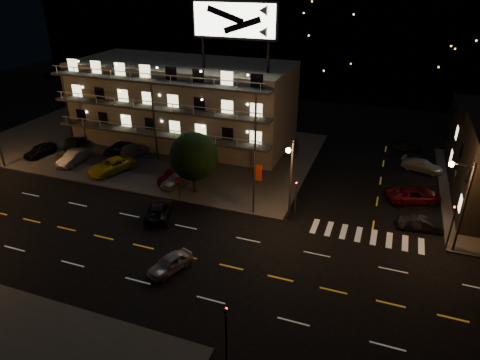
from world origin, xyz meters
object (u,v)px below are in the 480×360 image
(lot_car_4, at_px, (177,179))
(lot_car_7, at_px, (134,149))
(road_car_east, at_px, (170,263))
(tree, at_px, (193,158))
(lot_car_2, at_px, (111,166))
(road_car_west, at_px, (159,210))
(side_car_0, at_px, (421,224))

(lot_car_4, xyz_separation_m, lot_car_7, (-9.03, 5.73, 0.01))
(lot_car_7, height_order, road_car_east, lot_car_7)
(lot_car_7, bearing_deg, tree, 166.99)
(lot_car_2, distance_m, road_car_west, 11.91)
(lot_car_4, xyz_separation_m, side_car_0, (24.49, -0.17, -0.21))
(road_car_east, bearing_deg, tree, 128.06)
(lot_car_2, height_order, road_car_west, lot_car_2)
(lot_car_2, distance_m, side_car_0, 33.13)
(lot_car_7, relative_size, road_car_east, 1.25)
(lot_car_2, height_order, road_car_east, lot_car_2)
(lot_car_2, xyz_separation_m, side_car_0, (33.13, -0.56, -0.28))
(lot_car_4, bearing_deg, tree, 1.42)
(lot_car_2, bearing_deg, road_car_west, -12.75)
(lot_car_4, xyz_separation_m, road_car_east, (6.20, -13.05, -0.18))
(tree, relative_size, road_car_east, 1.68)
(lot_car_2, relative_size, lot_car_7, 1.13)
(lot_car_4, bearing_deg, road_car_east, -47.24)
(road_car_east, bearing_deg, road_car_west, 146.69)
(lot_car_2, bearing_deg, lot_car_7, 114.99)
(road_car_east, height_order, road_car_west, road_car_east)
(lot_car_7, distance_m, side_car_0, 34.03)
(road_car_east, bearing_deg, lot_car_4, 136.42)
(lot_car_7, xyz_separation_m, road_car_west, (10.31, -11.93, -0.20))
(side_car_0, xyz_separation_m, road_car_east, (-18.28, -12.88, 0.03))
(tree, height_order, side_car_0, tree)
(side_car_0, relative_size, road_car_east, 0.99)
(tree, bearing_deg, road_car_west, -101.56)
(lot_car_2, xyz_separation_m, lot_car_7, (-0.39, 5.34, -0.06))
(lot_car_7, bearing_deg, road_car_west, 147.11)
(road_car_east, distance_m, road_car_west, 8.44)
(lot_car_7, xyz_separation_m, side_car_0, (33.52, -5.90, -0.22))
(tree, bearing_deg, road_car_east, -72.94)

